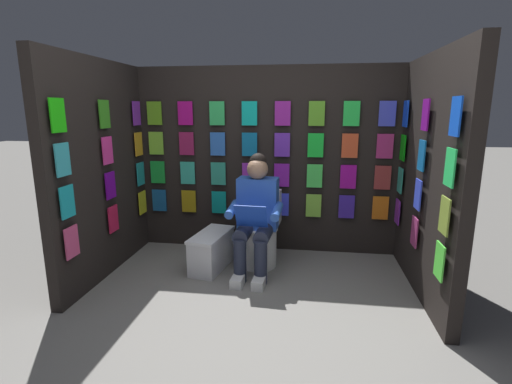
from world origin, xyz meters
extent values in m
plane|color=gray|center=(0.00, 0.00, 0.00)|extent=(30.00, 30.00, 0.00)
cube|color=black|center=(0.00, -1.73, 1.04)|extent=(3.02, 0.10, 2.08)
cube|color=#155190|center=(1.27, -1.64, 0.55)|extent=(0.17, 0.01, 0.26)
cube|color=#A38510|center=(0.91, -1.64, 0.55)|extent=(0.17, 0.01, 0.26)
cube|color=#08908A|center=(0.55, -1.64, 0.55)|extent=(0.17, 0.01, 0.26)
cube|color=teal|center=(0.18, -1.64, 0.55)|extent=(0.17, 0.01, 0.26)
cube|color=#3641F2|center=(-0.18, -1.64, 0.55)|extent=(0.17, 0.01, 0.26)
cube|color=#7DC339|center=(-0.55, -1.64, 0.55)|extent=(0.17, 0.01, 0.26)
cube|color=#391FA5|center=(-0.91, -1.64, 0.55)|extent=(0.17, 0.01, 0.26)
cube|color=orange|center=(-1.27, -1.64, 0.55)|extent=(0.17, 0.01, 0.26)
cube|color=green|center=(1.27, -1.64, 0.89)|extent=(0.17, 0.01, 0.26)
cube|color=#30B399|center=(0.91, -1.64, 0.89)|extent=(0.17, 0.01, 0.26)
cube|color=teal|center=(0.55, -1.64, 0.89)|extent=(0.17, 0.01, 0.26)
cube|color=purple|center=(0.18, -1.64, 0.89)|extent=(0.17, 0.01, 0.26)
cube|color=purple|center=(-0.18, -1.64, 0.89)|extent=(0.17, 0.01, 0.26)
cube|color=#41DD4F|center=(-0.55, -1.64, 0.89)|extent=(0.17, 0.01, 0.26)
cube|color=#A30E97|center=(-0.91, -1.64, 0.89)|extent=(0.17, 0.01, 0.26)
cube|color=maroon|center=(-1.27, -1.64, 0.89)|extent=(0.17, 0.01, 0.26)
cube|color=#72BB30|center=(1.27, -1.64, 1.23)|extent=(0.17, 0.01, 0.26)
cube|color=#921B4E|center=(0.91, -1.64, 1.23)|extent=(0.17, 0.01, 0.26)
cube|color=blue|center=(0.55, -1.64, 1.23)|extent=(0.17, 0.01, 0.26)
cube|color=#0F6EA7|center=(0.18, -1.64, 1.23)|extent=(0.17, 0.01, 0.26)
cube|color=purple|center=(-0.18, -1.64, 1.23)|extent=(0.17, 0.01, 0.26)
cube|color=#17CF34|center=(-0.55, -1.64, 1.23)|extent=(0.17, 0.01, 0.26)
cube|color=#E04D27|center=(-0.91, -1.64, 1.23)|extent=(0.17, 0.01, 0.26)
cube|color=#B42A70|center=(-1.27, -1.64, 1.23)|extent=(0.17, 0.01, 0.26)
cube|color=#5B9F1C|center=(1.27, -1.64, 1.57)|extent=(0.17, 0.01, 0.26)
cube|color=#AD0F7A|center=(0.91, -1.64, 1.57)|extent=(0.17, 0.01, 0.26)
cube|color=green|center=(0.55, -1.64, 1.57)|extent=(0.17, 0.01, 0.26)
cube|color=#0EC1B1|center=(0.18, -1.64, 1.57)|extent=(0.17, 0.01, 0.26)
cube|color=purple|center=(-0.18, -1.64, 1.57)|extent=(0.17, 0.01, 0.26)
cube|color=#5CAC26|center=(-0.55, -1.64, 1.57)|extent=(0.17, 0.01, 0.26)
cube|color=#26DC4B|center=(-0.91, -1.64, 1.57)|extent=(0.17, 0.01, 0.26)
cube|color=#444DDB|center=(-1.27, -1.64, 1.57)|extent=(0.17, 0.01, 0.26)
cube|color=black|center=(-1.51, -0.84, 1.04)|extent=(0.10, 1.68, 2.08)
cube|color=purple|center=(-1.43, -1.51, 0.55)|extent=(0.01, 0.17, 0.26)
cube|color=#A73574|center=(-1.43, -0.84, 0.55)|extent=(0.01, 0.17, 0.26)
cube|color=#54ED42|center=(-1.43, -0.17, 0.55)|extent=(0.01, 0.17, 0.26)
cube|color=teal|center=(-1.43, -1.51, 0.89)|extent=(0.01, 0.17, 0.26)
cube|color=blue|center=(-1.43, -0.84, 0.89)|extent=(0.01, 0.17, 0.26)
cube|color=#89A63A|center=(-1.43, -0.17, 0.89)|extent=(0.01, 0.17, 0.26)
cube|color=#09980D|center=(-1.43, -1.51, 1.23)|extent=(0.01, 0.17, 0.26)
cube|color=#1165B1|center=(-1.43, -0.84, 1.23)|extent=(0.01, 0.17, 0.26)
cube|color=#2AE264|center=(-1.43, -0.17, 1.23)|extent=(0.01, 0.17, 0.26)
cube|color=blue|center=(-1.43, -1.51, 1.57)|extent=(0.01, 0.17, 0.26)
cube|color=#7A108D|center=(-1.43, -0.84, 1.57)|extent=(0.01, 0.17, 0.26)
cube|color=blue|center=(-1.43, -0.17, 1.57)|extent=(0.01, 0.17, 0.26)
cube|color=black|center=(1.51, -0.84, 1.04)|extent=(0.10, 1.68, 2.08)
cube|color=#DE4980|center=(1.43, -0.17, 0.55)|extent=(0.01, 0.17, 0.26)
cube|color=#CE1B47|center=(1.43, -0.84, 0.55)|extent=(0.01, 0.17, 0.26)
cube|color=yellow|center=(1.43, -1.51, 0.55)|extent=(0.01, 0.17, 0.26)
cube|color=#1BAAB9|center=(1.43, -0.17, 0.89)|extent=(0.01, 0.17, 0.26)
cube|color=#680B97|center=(1.43, -0.84, 0.89)|extent=(0.01, 0.17, 0.26)
cube|color=teal|center=(1.43, -1.51, 0.89)|extent=(0.01, 0.17, 0.26)
cube|color=#37AFBD|center=(1.43, -0.17, 1.23)|extent=(0.01, 0.17, 0.26)
cube|color=#F03598|center=(1.43, -0.84, 1.23)|extent=(0.01, 0.17, 0.26)
cube|color=orange|center=(1.43, -1.51, 1.23)|extent=(0.01, 0.17, 0.26)
cube|color=#1FD611|center=(1.43, -0.17, 1.57)|extent=(0.01, 0.17, 0.26)
cube|color=#35901F|center=(1.43, -0.84, 1.57)|extent=(0.01, 0.17, 0.26)
cube|color=purple|center=(1.43, -1.51, 1.57)|extent=(0.01, 0.17, 0.26)
cylinder|color=white|center=(0.02, -1.18, 0.20)|extent=(0.38, 0.38, 0.40)
cylinder|color=white|center=(0.02, -1.18, 0.41)|extent=(0.41, 0.41, 0.02)
cube|color=white|center=(0.00, -1.44, 0.58)|extent=(0.39, 0.20, 0.36)
cylinder|color=white|center=(0.01, -1.35, 0.58)|extent=(0.39, 0.09, 0.39)
cube|color=blue|center=(0.02, -1.15, 0.68)|extent=(0.41, 0.24, 0.52)
sphere|color=tan|center=(0.02, -1.12, 1.04)|extent=(0.21, 0.21, 0.21)
sphere|color=black|center=(0.02, -1.15, 1.11)|extent=(0.17, 0.17, 0.17)
cylinder|color=#23283D|center=(-0.07, -0.94, 0.44)|extent=(0.17, 0.41, 0.15)
cylinder|color=#23283D|center=(0.13, -0.96, 0.44)|extent=(0.17, 0.41, 0.15)
cylinder|color=#23283D|center=(-0.06, -0.76, 0.21)|extent=(0.12, 0.12, 0.42)
cylinder|color=#23283D|center=(0.14, -0.78, 0.21)|extent=(0.12, 0.12, 0.42)
cube|color=white|center=(-0.06, -0.70, 0.04)|extent=(0.13, 0.27, 0.09)
cube|color=white|center=(0.14, -0.72, 0.04)|extent=(0.13, 0.27, 0.09)
cylinder|color=blue|center=(-0.19, -0.96, 0.66)|extent=(0.10, 0.31, 0.13)
cylinder|color=blue|center=(0.25, -0.98, 0.66)|extent=(0.10, 0.31, 0.13)
cube|color=blue|center=(0.04, -0.81, 0.64)|extent=(0.31, 0.15, 0.23)
cube|color=silver|center=(0.49, -1.05, 0.17)|extent=(0.36, 0.64, 0.35)
cube|color=white|center=(0.49, -1.05, 0.36)|extent=(0.38, 0.66, 0.03)
camera|label=1|loc=(-0.48, 2.51, 1.62)|focal=26.38mm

